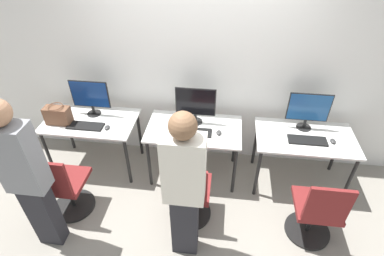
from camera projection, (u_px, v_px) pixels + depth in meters
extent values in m
plane|color=gray|center=(191.00, 190.00, 3.76)|extent=(20.00, 20.00, 0.00)
cube|color=silver|center=(199.00, 60.00, 3.53)|extent=(12.00, 0.05, 2.80)
cube|color=silver|center=(90.00, 121.00, 3.71)|extent=(1.13, 0.66, 0.02)
cylinder|color=black|center=(48.00, 155.00, 3.76)|extent=(0.04, 0.04, 0.71)
cylinder|color=black|center=(128.00, 162.00, 3.66)|extent=(0.04, 0.04, 0.71)
cylinder|color=black|center=(68.00, 128.00, 4.21)|extent=(0.04, 0.04, 0.71)
cylinder|color=black|center=(140.00, 134.00, 4.10)|extent=(0.04, 0.04, 0.71)
cylinder|color=black|center=(94.00, 113.00, 3.81)|extent=(0.17, 0.17, 0.01)
cylinder|color=black|center=(93.00, 109.00, 3.77)|extent=(0.04, 0.04, 0.11)
cube|color=black|center=(90.00, 94.00, 3.64)|extent=(0.48, 0.01, 0.36)
cube|color=navy|center=(90.00, 95.00, 3.64)|extent=(0.45, 0.01, 0.33)
cube|color=black|center=(85.00, 126.00, 3.59)|extent=(0.43, 0.16, 0.02)
ellipsoid|color=#333333|center=(107.00, 127.00, 3.56)|extent=(0.06, 0.09, 0.03)
cylinder|color=black|center=(75.00, 206.00, 3.56)|extent=(0.48, 0.48, 0.03)
cylinder|color=black|center=(70.00, 194.00, 3.43)|extent=(0.04, 0.04, 0.39)
cube|color=maroon|center=(65.00, 181.00, 3.30)|extent=(0.44, 0.44, 0.05)
cube|color=maroon|center=(50.00, 179.00, 2.99)|extent=(0.40, 0.04, 0.44)
cube|color=#232328|center=(44.00, 214.00, 2.99)|extent=(0.25, 0.16, 0.81)
cube|color=slate|center=(18.00, 158.00, 2.53)|extent=(0.36, 0.20, 0.71)
cube|color=silver|center=(194.00, 129.00, 3.58)|extent=(1.13, 0.66, 0.02)
cylinder|color=black|center=(149.00, 164.00, 3.64)|extent=(0.04, 0.04, 0.71)
cylinder|color=black|center=(234.00, 171.00, 3.53)|extent=(0.04, 0.04, 0.71)
cylinder|color=black|center=(159.00, 135.00, 4.08)|extent=(0.04, 0.04, 0.71)
cylinder|color=black|center=(235.00, 141.00, 3.98)|extent=(0.04, 0.04, 0.71)
cylinder|color=black|center=(195.00, 121.00, 3.67)|extent=(0.17, 0.17, 0.01)
cylinder|color=black|center=(195.00, 117.00, 3.64)|extent=(0.04, 0.04, 0.11)
cube|color=black|center=(196.00, 102.00, 3.51)|extent=(0.48, 0.01, 0.36)
cube|color=black|center=(195.00, 102.00, 3.50)|extent=(0.45, 0.01, 0.33)
cube|color=black|center=(193.00, 132.00, 3.50)|extent=(0.43, 0.16, 0.02)
ellipsoid|color=#333333|center=(219.00, 133.00, 3.48)|extent=(0.06, 0.09, 0.03)
cylinder|color=black|center=(190.00, 212.00, 3.48)|extent=(0.48, 0.48, 0.03)
cylinder|color=black|center=(190.00, 201.00, 3.35)|extent=(0.04, 0.04, 0.39)
cube|color=maroon|center=(190.00, 188.00, 3.22)|extent=(0.44, 0.44, 0.05)
cube|color=maroon|center=(187.00, 186.00, 2.91)|extent=(0.40, 0.04, 0.44)
cube|color=#232328|center=(185.00, 224.00, 2.91)|extent=(0.25, 0.16, 0.79)
cube|color=silver|center=(184.00, 170.00, 2.47)|extent=(0.36, 0.20, 0.69)
sphere|color=brown|center=(183.00, 126.00, 2.19)|extent=(0.22, 0.22, 0.22)
cube|color=silver|center=(306.00, 137.00, 3.45)|extent=(1.13, 0.66, 0.02)
cylinder|color=black|center=(257.00, 173.00, 3.51)|extent=(0.04, 0.04, 0.71)
cylinder|color=black|center=(349.00, 181.00, 3.40)|extent=(0.04, 0.04, 0.71)
cylinder|color=black|center=(255.00, 143.00, 3.95)|extent=(0.04, 0.04, 0.71)
cylinder|color=black|center=(336.00, 149.00, 3.85)|extent=(0.04, 0.04, 0.71)
cylinder|color=black|center=(303.00, 127.00, 3.58)|extent=(0.17, 0.17, 0.01)
cylinder|color=black|center=(305.00, 123.00, 3.54)|extent=(0.04, 0.04, 0.11)
cube|color=black|center=(309.00, 107.00, 3.41)|extent=(0.48, 0.01, 0.36)
cube|color=navy|center=(309.00, 108.00, 3.41)|extent=(0.45, 0.01, 0.33)
cube|color=black|center=(307.00, 140.00, 3.38)|extent=(0.43, 0.16, 0.02)
ellipsoid|color=#333333|center=(333.00, 141.00, 3.36)|extent=(0.06, 0.09, 0.03)
cylinder|color=black|center=(307.00, 230.00, 3.29)|extent=(0.48, 0.48, 0.03)
cylinder|color=black|center=(311.00, 219.00, 3.16)|extent=(0.04, 0.04, 0.39)
cube|color=maroon|center=(317.00, 205.00, 3.03)|extent=(0.44, 0.44, 0.05)
cube|color=maroon|center=(328.00, 206.00, 2.72)|extent=(0.40, 0.04, 0.44)
cube|color=brown|center=(58.00, 115.00, 3.59)|extent=(0.30, 0.14, 0.22)
torus|color=brown|center=(55.00, 106.00, 3.51)|extent=(0.18, 0.18, 0.01)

